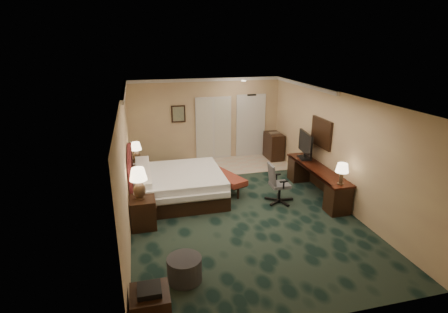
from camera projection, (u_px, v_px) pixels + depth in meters
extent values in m
cube|color=black|center=(237.00, 207.00, 8.50)|extent=(5.00, 7.50, 0.00)
cube|color=white|center=(238.00, 96.00, 7.64)|extent=(5.00, 7.50, 0.00)
cube|color=tan|center=(206.00, 120.00, 11.51)|extent=(5.00, 0.00, 2.70)
cube|color=tan|center=(316.00, 240.00, 4.62)|extent=(5.00, 0.00, 2.70)
cube|color=tan|center=(126.00, 163.00, 7.49)|extent=(0.00, 7.50, 2.70)
cube|color=tan|center=(334.00, 147.00, 8.64)|extent=(0.00, 7.50, 2.70)
cube|color=beige|center=(239.00, 164.00, 11.37)|extent=(3.20, 1.70, 0.01)
cube|color=silver|center=(251.00, 126.00, 11.94)|extent=(1.02, 0.06, 2.18)
cube|color=beige|center=(214.00, 128.00, 11.63)|extent=(1.20, 0.06, 2.10)
cube|color=#53635B|center=(178.00, 114.00, 11.19)|extent=(0.45, 0.06, 0.55)
cube|color=white|center=(321.00, 133.00, 9.12)|extent=(0.05, 0.95, 0.75)
cube|color=silver|center=(179.00, 186.00, 8.85)|extent=(2.20, 2.04, 0.70)
cube|color=black|center=(143.00, 212.00, 7.53)|extent=(0.53, 0.61, 0.66)
cube|color=black|center=(139.00, 171.00, 10.04)|extent=(0.44, 0.51, 0.55)
cube|color=maroon|center=(226.00, 182.00, 9.35)|extent=(0.93, 1.43, 0.46)
cylinder|color=#323232|center=(185.00, 269.00, 5.87)|extent=(0.69, 0.69, 0.42)
cube|color=black|center=(151.00, 310.00, 4.87)|extent=(0.54, 0.54, 0.58)
cube|color=black|center=(316.00, 181.00, 9.06)|extent=(0.55, 2.57, 0.74)
cube|color=black|center=(305.00, 146.00, 9.51)|extent=(0.21, 0.96, 0.75)
cube|color=black|center=(274.00, 146.00, 11.81)|extent=(0.46, 0.83, 0.88)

